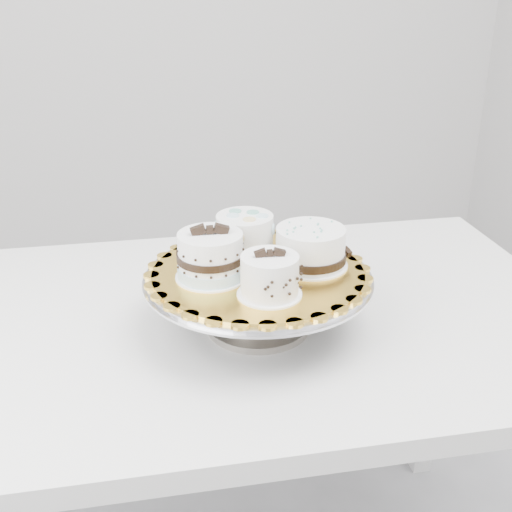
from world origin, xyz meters
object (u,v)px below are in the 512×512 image
object	(u,v)px
cake_stand	(258,291)
cake_swirl	(270,277)
cake_dots	(245,235)
cake_banded	(211,258)
table	(266,350)
cake_ribbon	(311,248)
cake_board	(258,272)

from	to	relation	value
cake_stand	cake_swirl	world-z (taller)	cake_swirl
cake_dots	cake_banded	bearing A→B (deg)	-112.97
table	cake_stand	xyz separation A→B (m)	(-0.03, -0.05, 0.16)
cake_stand	cake_ribbon	bearing A→B (deg)	-2.74
cake_swirl	cake_ribbon	xyz separation A→B (m)	(0.10, 0.08, -0.00)
cake_ribbon	cake_swirl	bearing A→B (deg)	-151.12
table	cake_banded	size ratio (longest dim) A/B	10.20
table	cake_banded	bearing A→B (deg)	-147.77
cake_stand	cake_ribbon	size ratio (longest dim) A/B	2.77
cake_stand	cake_banded	xyz separation A→B (m)	(-0.08, -0.00, 0.07)
cake_board	cake_ribbon	bearing A→B (deg)	-2.74
cake_board	cake_ribbon	distance (m)	0.10
cake_board	cake_swirl	bearing A→B (deg)	-95.87
cake_swirl	cake_ribbon	size ratio (longest dim) A/B	0.74
cake_board	cake_dots	xyz separation A→B (m)	(-0.00, 0.07, 0.04)
cake_swirl	cake_dots	bearing A→B (deg)	97.35
table	cake_board	size ratio (longest dim) A/B	3.46
cake_board	cake_banded	size ratio (longest dim) A/B	2.95
cake_banded	cake_ribbon	world-z (taller)	cake_banded
cake_stand	cake_swirl	size ratio (longest dim) A/B	3.74
cake_board	cake_ribbon	size ratio (longest dim) A/B	2.55
cake_board	cake_swirl	world-z (taller)	cake_swirl
cake_board	cake_dots	distance (m)	0.08
table	cake_swirl	size ratio (longest dim) A/B	11.90
cake_dots	cake_stand	bearing A→B (deg)	-64.05
table	cake_banded	xyz separation A→B (m)	(-0.11, -0.05, 0.23)
cake_stand	cake_banded	bearing A→B (deg)	-179.41
table	cake_swirl	world-z (taller)	cake_swirl
cake_ribbon	cake_board	bearing A→B (deg)	166.50
cake_swirl	cake_dots	size ratio (longest dim) A/B	0.79
cake_stand	cake_banded	size ratio (longest dim) A/B	3.20
cake_swirl	cake_dots	world-z (taller)	cake_swirl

